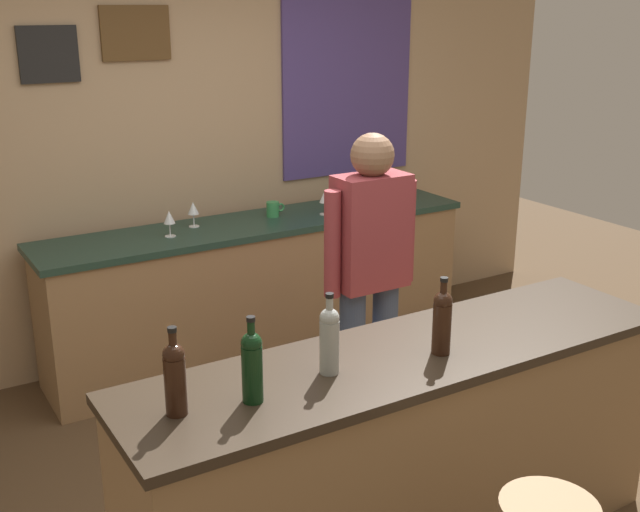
# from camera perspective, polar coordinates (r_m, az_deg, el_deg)

# --- Properties ---
(ground_plane) EXTENTS (10.00, 10.00, 0.00)m
(ground_plane) POSITION_cam_1_polar(r_m,az_deg,el_deg) (3.80, 2.15, -17.37)
(ground_plane) COLOR #4C3823
(back_wall) EXTENTS (6.00, 0.09, 2.80)m
(back_wall) POSITION_cam_1_polar(r_m,az_deg,el_deg) (5.00, -10.34, 8.66)
(back_wall) COLOR tan
(back_wall) RESTS_ON ground_plane
(bar_counter) EXTENTS (2.32, 0.60, 0.92)m
(bar_counter) POSITION_cam_1_polar(r_m,az_deg,el_deg) (3.28, 6.20, -14.16)
(bar_counter) COLOR olive
(bar_counter) RESTS_ON ground_plane
(side_counter) EXTENTS (2.79, 0.56, 0.90)m
(side_counter) POSITION_cam_1_polar(r_m,az_deg,el_deg) (5.05, -4.29, -2.37)
(side_counter) COLOR olive
(side_counter) RESTS_ON ground_plane
(bartender) EXTENTS (0.52, 0.21, 1.62)m
(bartender) POSITION_cam_1_polar(r_m,az_deg,el_deg) (3.87, 3.65, -1.12)
(bartender) COLOR #384766
(bartender) RESTS_ON ground_plane
(wine_bottle_a) EXTENTS (0.07, 0.07, 0.31)m
(wine_bottle_a) POSITION_cam_1_polar(r_m,az_deg,el_deg) (2.59, -10.50, -8.56)
(wine_bottle_a) COLOR black
(wine_bottle_a) RESTS_ON bar_counter
(wine_bottle_b) EXTENTS (0.07, 0.07, 0.31)m
(wine_bottle_b) POSITION_cam_1_polar(r_m,az_deg,el_deg) (2.63, -4.96, -7.83)
(wine_bottle_b) COLOR black
(wine_bottle_b) RESTS_ON bar_counter
(wine_bottle_c) EXTENTS (0.07, 0.07, 0.31)m
(wine_bottle_c) POSITION_cam_1_polar(r_m,az_deg,el_deg) (2.82, 0.69, -5.97)
(wine_bottle_c) COLOR #999E99
(wine_bottle_c) RESTS_ON bar_counter
(wine_bottle_d) EXTENTS (0.07, 0.07, 0.31)m
(wine_bottle_d) POSITION_cam_1_polar(r_m,az_deg,el_deg) (3.01, 8.86, -4.61)
(wine_bottle_d) COLOR black
(wine_bottle_d) RESTS_ON bar_counter
(wine_glass_a) EXTENTS (0.07, 0.07, 0.16)m
(wine_glass_a) POSITION_cam_1_polar(r_m,az_deg,el_deg) (4.62, -10.89, 2.71)
(wine_glass_a) COLOR silver
(wine_glass_a) RESTS_ON side_counter
(wine_glass_b) EXTENTS (0.07, 0.07, 0.16)m
(wine_glass_b) POSITION_cam_1_polar(r_m,az_deg,el_deg) (4.80, -9.20, 3.38)
(wine_glass_b) COLOR silver
(wine_glass_b) RESTS_ON side_counter
(wine_glass_c) EXTENTS (0.07, 0.07, 0.16)m
(wine_glass_c) POSITION_cam_1_polar(r_m,az_deg,el_deg) (5.02, 0.33, 4.25)
(wine_glass_c) COLOR silver
(wine_glass_c) RESTS_ON side_counter
(wine_glass_d) EXTENTS (0.07, 0.07, 0.16)m
(wine_glass_d) POSITION_cam_1_polar(r_m,az_deg,el_deg) (5.59, 6.61, 5.54)
(wine_glass_d) COLOR silver
(wine_glass_d) RESTS_ON side_counter
(coffee_mug) EXTENTS (0.13, 0.08, 0.09)m
(coffee_mug) POSITION_cam_1_polar(r_m,az_deg,el_deg) (5.00, -3.42, 3.42)
(coffee_mug) COLOR #338C4C
(coffee_mug) RESTS_ON side_counter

